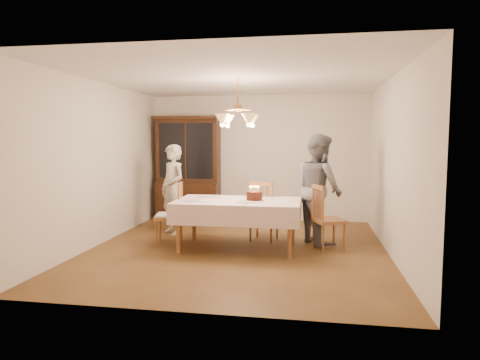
% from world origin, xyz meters
% --- Properties ---
extents(ground, '(5.00, 5.00, 0.00)m').
position_xyz_m(ground, '(0.00, 0.00, 0.00)').
color(ground, '#563718').
rests_on(ground, ground).
extents(room_shell, '(5.00, 5.00, 5.00)m').
position_xyz_m(room_shell, '(0.00, 0.00, 1.58)').
color(room_shell, white).
rests_on(room_shell, ground).
extents(dining_table, '(1.90, 1.10, 0.76)m').
position_xyz_m(dining_table, '(0.00, 0.00, 0.68)').
color(dining_table, brown).
rests_on(dining_table, ground).
extents(china_hutch, '(1.38, 0.54, 2.16)m').
position_xyz_m(china_hutch, '(-1.44, 2.25, 1.04)').
color(china_hutch, black).
rests_on(china_hutch, ground).
extents(chair_far_side, '(0.52, 0.51, 1.00)m').
position_xyz_m(chair_far_side, '(0.33, 0.64, 0.44)').
color(chair_far_side, brown).
rests_on(chair_far_side, ground).
extents(chair_left_end, '(0.50, 0.51, 1.00)m').
position_xyz_m(chair_left_end, '(-1.13, 0.08, 0.45)').
color(chair_left_end, brown).
rests_on(chair_left_end, ground).
extents(chair_right_end, '(0.56, 0.57, 1.00)m').
position_xyz_m(chair_right_end, '(1.37, 0.18, 0.44)').
color(chair_right_end, brown).
rests_on(chair_right_end, ground).
extents(elderly_woman, '(0.69, 0.67, 1.60)m').
position_xyz_m(elderly_woman, '(-1.32, 0.86, 0.80)').
color(elderly_woman, beige).
rests_on(elderly_woman, ground).
extents(adult_in_grey, '(1.00, 1.08, 1.78)m').
position_xyz_m(adult_in_grey, '(1.23, 0.59, 0.89)').
color(adult_in_grey, slate).
rests_on(adult_in_grey, ground).
extents(birthday_cake, '(0.30, 0.30, 0.23)m').
position_xyz_m(birthday_cake, '(0.26, -0.05, 0.83)').
color(birthday_cake, white).
rests_on(birthday_cake, dining_table).
extents(place_setting_near_left, '(0.38, 0.23, 0.02)m').
position_xyz_m(place_setting_near_left, '(-0.64, -0.23, 0.77)').
color(place_setting_near_left, white).
rests_on(place_setting_near_left, dining_table).
extents(place_setting_near_right, '(0.39, 0.24, 0.02)m').
position_xyz_m(place_setting_near_right, '(0.19, -0.22, 0.77)').
color(place_setting_near_right, white).
rests_on(place_setting_near_right, dining_table).
extents(place_setting_far_left, '(0.38, 0.23, 0.02)m').
position_xyz_m(place_setting_far_left, '(-0.50, 0.24, 0.77)').
color(place_setting_far_left, white).
rests_on(place_setting_far_left, dining_table).
extents(chandelier, '(0.62, 0.62, 0.73)m').
position_xyz_m(chandelier, '(-0.00, -0.00, 1.98)').
color(chandelier, '#BF8C3F').
rests_on(chandelier, ground).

